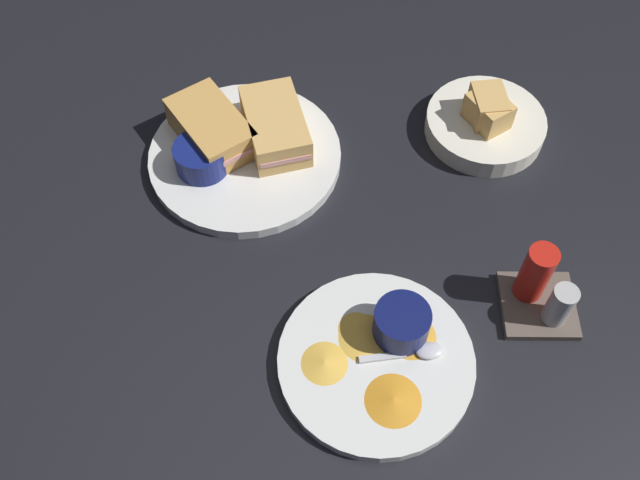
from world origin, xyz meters
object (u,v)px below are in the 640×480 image
object	(u,v)px
spoon_by_gravy_ramekin	(418,352)
bread_basket_rear	(486,122)
plate_sandwich_main	(245,156)
sandwich_half_near	(275,126)
sandwich_half_far	(211,128)
plate_chips_companion	(376,361)
spoon_by_dark_ramekin	(234,142)
condiment_caddy	(541,291)
ramekin_light_gravy	(402,323)
ramekin_dark_sauce	(201,156)

from	to	relation	value
spoon_by_gravy_ramekin	bread_basket_rear	size ratio (longest dim) A/B	0.59
plate_sandwich_main	sandwich_half_near	world-z (taller)	sandwich_half_near
sandwich_half_near	spoon_by_gravy_ramekin	size ratio (longest dim) A/B	1.47
sandwich_half_far	plate_chips_companion	world-z (taller)	sandwich_half_far
spoon_by_dark_ramekin	condiment_caddy	bearing A→B (deg)	57.82
sandwich_half_near	ramekin_light_gravy	size ratio (longest dim) A/B	2.22
plate_chips_companion	sandwich_half_near	bearing A→B (deg)	-158.83
plate_sandwich_main	spoon_by_gravy_ramekin	xyz separation A→B (cm)	(30.12, 22.12, 1.16)
ramekin_light_gravy	bread_basket_rear	xyz separation A→B (cm)	(-32.83, 13.95, -1.71)
plate_sandwich_main	condiment_caddy	size ratio (longest dim) A/B	2.83
sandwich_half_far	ramekin_light_gravy	size ratio (longest dim) A/B	2.28
sandwich_half_far	ramekin_light_gravy	world-z (taller)	sandwich_half_far
spoon_by_dark_ramekin	ramekin_light_gravy	size ratio (longest dim) A/B	1.23
ramekin_light_gravy	spoon_by_gravy_ramekin	bearing A→B (deg)	35.49
sandwich_half_near	bread_basket_rear	world-z (taller)	bread_basket_rear
ramekin_light_gravy	spoon_by_gravy_ramekin	distance (cm)	3.92
plate_sandwich_main	ramekin_dark_sauce	bearing A→B (deg)	-65.86
plate_sandwich_main	bread_basket_rear	xyz separation A→B (cm)	(-5.47, 34.11, 1.43)
plate_sandwich_main	ramekin_dark_sauce	size ratio (longest dim) A/B	3.66
ramekin_dark_sauce	spoon_by_gravy_ramekin	size ratio (longest dim) A/B	0.74
plate_sandwich_main	plate_chips_companion	size ratio (longest dim) A/B	1.17
ramekin_light_gravy	sandwich_half_near	bearing A→B (deg)	-152.23
plate_sandwich_main	sandwich_half_near	size ratio (longest dim) A/B	1.84
condiment_caddy	plate_chips_companion	bearing A→B (deg)	-67.83
plate_sandwich_main	spoon_by_dark_ramekin	distance (cm)	2.55
sandwich_half_far	condiment_caddy	size ratio (longest dim) A/B	1.58
ramekin_dark_sauce	ramekin_light_gravy	world-z (taller)	ramekin_light_gravy
spoon_by_dark_ramekin	plate_chips_companion	xyz separation A→B (cm)	(32.46, 18.83, -1.16)
plate_sandwich_main	spoon_by_gravy_ramekin	distance (cm)	37.39
sandwich_half_far	spoon_by_dark_ramekin	distance (cm)	3.69
sandwich_half_near	ramekin_light_gravy	bearing A→B (deg)	27.77
condiment_caddy	ramekin_dark_sauce	bearing A→B (deg)	-115.36
ramekin_dark_sauce	plate_chips_companion	world-z (taller)	ramekin_dark_sauce
sandwich_half_far	bread_basket_rear	xyz separation A→B (cm)	(-3.17, 38.66, -1.77)
plate_sandwich_main	spoon_by_gravy_ramekin	size ratio (longest dim) A/B	2.70
spoon_by_gravy_ramekin	sandwich_half_near	bearing A→B (deg)	-151.53
ramekin_dark_sauce	bread_basket_rear	world-z (taller)	bread_basket_rear
ramekin_dark_sauce	ramekin_light_gravy	distance (cm)	35.76
sandwich_half_near	sandwich_half_far	world-z (taller)	same
sandwich_half_far	ramekin_dark_sauce	xyz separation A→B (cm)	(4.78, -0.96, -0.31)
plate_sandwich_main	spoon_by_dark_ramekin	world-z (taller)	spoon_by_dark_ramekin
plate_chips_companion	bread_basket_rear	size ratio (longest dim) A/B	1.35
plate_chips_companion	spoon_by_gravy_ramekin	world-z (taller)	spoon_by_gravy_ramekin
plate_sandwich_main	sandwich_half_near	distance (cm)	6.03
plate_sandwich_main	ramekin_light_gravy	distance (cm)	34.13
ramekin_light_gravy	plate_chips_companion	bearing A→B (deg)	-39.81
ramekin_dark_sauce	bread_basket_rear	xyz separation A→B (cm)	(-7.95, 39.63, -1.46)
plate_sandwich_main	sandwich_half_far	xyz separation A→B (cm)	(-2.31, -4.56, 3.20)
ramekin_dark_sauce	spoon_by_gravy_ramekin	bearing A→B (deg)	45.00
plate_sandwich_main	condiment_caddy	xyz separation A→B (cm)	(22.70, 37.16, 2.61)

